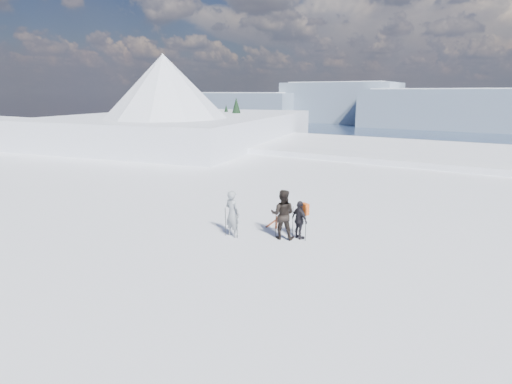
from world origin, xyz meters
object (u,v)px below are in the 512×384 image
skier_pack (300,220)px  skis_loose (275,222)px  skier_grey (232,214)px  skier_dark (283,214)px

skier_pack → skis_loose: skier_pack is taller
skier_grey → skier_pack: size_ratio=1.22×
skier_pack → skier_dark: bearing=56.2°
skier_dark → skier_pack: size_ratio=1.29×
skier_grey → skier_pack: bearing=-143.9°
skier_grey → skier_dark: size_ratio=0.95×
skier_grey → skier_pack: skier_grey is taller
skier_dark → skis_loose: bearing=-72.1°
skier_dark → skier_pack: (0.60, 0.31, -0.23)m
skier_dark → skier_pack: bearing=-170.6°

